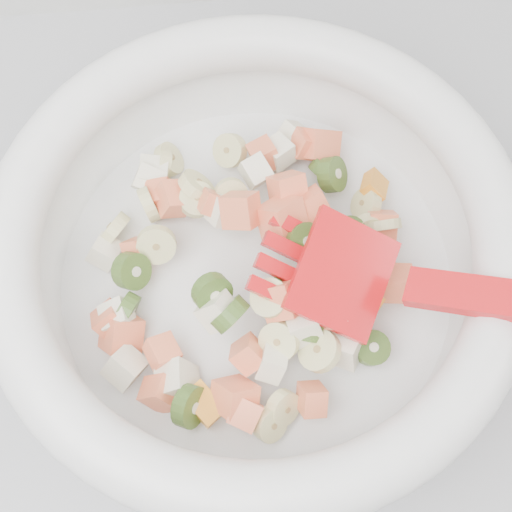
{
  "coord_description": "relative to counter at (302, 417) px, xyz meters",
  "views": [
    {
      "loc": [
        -0.08,
        1.27,
        1.38
      ],
      "look_at": [
        -0.06,
        1.46,
        0.95
      ],
      "focal_mm": 50.0,
      "sensor_mm": 36.0,
      "label": 1
    }
  ],
  "objects": [
    {
      "name": "counter",
      "position": [
        0.0,
        0.0,
        0.0
      ],
      "size": [
        2.0,
        0.6,
        0.9
      ],
      "primitive_type": "cube",
      "color": "#9A9B9F",
      "rests_on": "ground"
    },
    {
      "name": "mixing_bowl",
      "position": [
        -0.06,
        0.01,
        0.5
      ],
      "size": [
        0.47,
        0.35,
        0.16
      ],
      "color": "white",
      "rests_on": "counter"
    }
  ]
}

